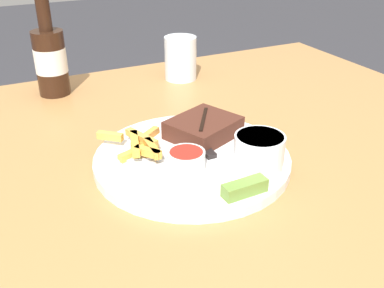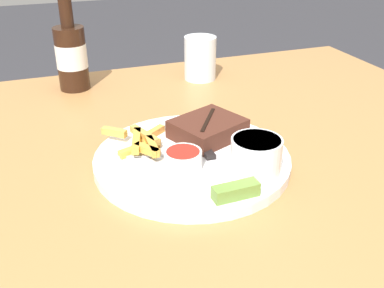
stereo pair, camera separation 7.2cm
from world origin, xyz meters
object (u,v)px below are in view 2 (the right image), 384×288
at_px(coleslaw_cup, 256,155).
at_px(knife_utensil, 198,140).
at_px(fork_utensil, 140,155).
at_px(dipping_sauce_cup, 183,159).
at_px(beer_bottle, 71,54).
at_px(drinking_glass, 200,58).
at_px(dinner_plate, 192,160).
at_px(pickle_spear, 236,191).
at_px(steak_portion, 208,129).

bearing_deg(coleslaw_cup, knife_utensil, 109.34).
relative_size(fork_utensil, knife_utensil, 0.80).
height_order(dipping_sauce_cup, fork_utensil, dipping_sauce_cup).
relative_size(fork_utensil, beer_bottle, 0.57).
xyz_separation_m(fork_utensil, drinking_glass, (0.24, 0.37, 0.03)).
relative_size(dinner_plate, beer_bottle, 1.39).
xyz_separation_m(pickle_spear, beer_bottle, (-0.15, 0.56, 0.05)).
xyz_separation_m(coleslaw_cup, dipping_sauce_cup, (-0.10, 0.05, -0.02)).
xyz_separation_m(steak_portion, beer_bottle, (-0.19, 0.37, 0.05)).
bearing_deg(drinking_glass, dipping_sauce_cup, -113.93).
bearing_deg(knife_utensil, pickle_spear, 178.31).
xyz_separation_m(dipping_sauce_cup, beer_bottle, (-0.11, 0.46, 0.05)).
bearing_deg(drinking_glass, steak_portion, -108.58).
relative_size(steak_portion, drinking_glass, 1.36).
bearing_deg(steak_portion, drinking_glass, 71.42).
height_order(pickle_spear, knife_utensil, pickle_spear).
relative_size(pickle_spear, fork_utensil, 0.51).
height_order(knife_utensil, drinking_glass, drinking_glass).
distance_m(coleslaw_cup, dipping_sauce_cup, 0.11).
height_order(dinner_plate, dipping_sauce_cup, dipping_sauce_cup).
xyz_separation_m(dipping_sauce_cup, knife_utensil, (0.05, 0.08, -0.01)).
distance_m(dipping_sauce_cup, beer_bottle, 0.48).
height_order(coleslaw_cup, drinking_glass, drinking_glass).
bearing_deg(beer_bottle, pickle_spear, -74.63).
xyz_separation_m(coleslaw_cup, pickle_spear, (-0.05, -0.05, -0.02)).
bearing_deg(drinking_glass, dinner_plate, -112.50).
bearing_deg(coleslaw_cup, dipping_sauce_cup, 152.15).
bearing_deg(fork_utensil, drinking_glass, 73.25).
bearing_deg(dipping_sauce_cup, drinking_glass, 66.07).
distance_m(pickle_spear, knife_utensil, 0.17).
relative_size(dinner_plate, pickle_spear, 4.75).
bearing_deg(beer_bottle, dipping_sauce_cup, -76.60).
xyz_separation_m(knife_utensil, drinking_glass, (0.14, 0.35, 0.03)).
xyz_separation_m(dinner_plate, steak_portion, (0.05, 0.05, 0.03)).
height_order(dipping_sauce_cup, drinking_glass, drinking_glass).
distance_m(steak_portion, pickle_spear, 0.19).
bearing_deg(dipping_sauce_cup, fork_utensil, 131.30).
bearing_deg(knife_utensil, steak_portion, -60.82).
bearing_deg(pickle_spear, dinner_plate, 96.82).
distance_m(dipping_sauce_cup, knife_utensil, 0.09).
height_order(coleslaw_cup, dipping_sauce_cup, coleslaw_cup).
height_order(beer_bottle, drinking_glass, beer_bottle).
bearing_deg(fork_utensil, dinner_plate, 0.00).
bearing_deg(knife_utensil, beer_bottle, 23.99).
bearing_deg(steak_portion, beer_bottle, 116.45).
bearing_deg(dinner_plate, beer_bottle, 107.94).
distance_m(fork_utensil, drinking_glass, 0.44).
xyz_separation_m(dinner_plate, dipping_sauce_cup, (-0.03, -0.04, 0.03)).
relative_size(steak_portion, dipping_sauce_cup, 2.42).
bearing_deg(fork_utensil, pickle_spear, -41.58).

